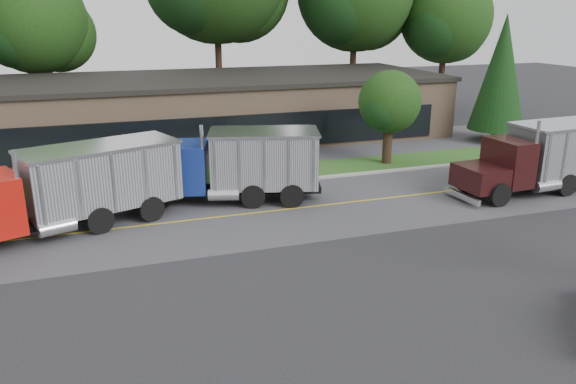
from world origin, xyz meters
The scene contains 14 objects.
ground centered at (0.00, 0.00, 0.00)m, with size 140.00×140.00×0.00m, color #303035.
road centered at (0.00, 9.00, 0.00)m, with size 60.00×8.00×0.02m, color #535358.
center_line centered at (0.00, 9.00, 0.00)m, with size 60.00×0.12×0.01m, color gold.
curb centered at (0.00, 13.20, 0.00)m, with size 60.00×0.30×0.12m, color #9E9E99.
grass_verge centered at (0.00, 15.00, 0.00)m, with size 60.00×3.40×0.03m, color #2C4C1A.
far_parking centered at (0.00, 20.00, 0.00)m, with size 60.00×7.00×0.02m, color #535358.
strip_mall centered at (2.00, 26.00, 2.00)m, with size 32.00×12.00×4.00m, color #99785D.
tree_far_b centered at (-9.87, 34.10, 7.59)m, with size 8.34×7.85×11.90m.
tree_far_e centered at (24.13, 31.10, 7.82)m, with size 8.59×8.09×12.26m.
evergreen_right centered at (20.00, 18.00, 4.72)m, with size 3.78×3.78×8.60m.
tree_verge centered at (10.06, 15.05, 3.48)m, with size 3.85×3.62×5.49m.
dump_truck_red centered at (-7.52, 9.51, 1.82)m, with size 10.85×5.97×3.36m.
dump_truck_blue centered at (0.02, 11.01, 1.81)m, with size 8.86×4.70×3.36m.
dump_truck_maroon centered at (14.62, 7.68, 1.81)m, with size 8.48×3.12×3.36m.
Camera 1 is at (-5.94, -13.89, 8.57)m, focal length 35.00 mm.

